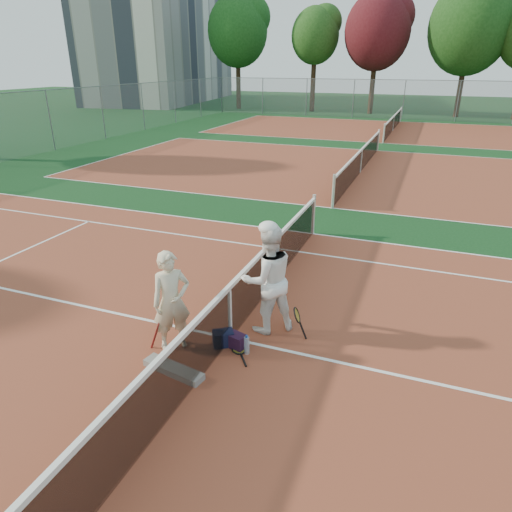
{
  "coord_description": "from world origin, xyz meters",
  "views": [
    {
      "loc": [
        2.76,
        -5.97,
        4.34
      ],
      "look_at": [
        0.0,
        1.2,
        1.05
      ],
      "focal_mm": 32.0,
      "sensor_mm": 36.0,
      "label": 1
    }
  ],
  "objects_px": {
    "net_main": "(230,313)",
    "water_bottle": "(247,346)",
    "player_a": "(171,301)",
    "racket_black_held": "(297,323)",
    "racket_red": "(160,333)",
    "sports_bag_purple": "(237,341)",
    "racket_spare": "(239,349)",
    "player_b": "(268,279)",
    "sports_bag_navy": "(223,338)",
    "apartment_block": "(162,31)"
  },
  "relations": [
    {
      "from": "net_main",
      "to": "water_bottle",
      "type": "height_order",
      "value": "net_main"
    },
    {
      "from": "player_a",
      "to": "racket_black_held",
      "type": "xyz_separation_m",
      "value": [
        1.8,
        0.95,
        -0.55
      ]
    },
    {
      "from": "racket_red",
      "to": "sports_bag_purple",
      "type": "relative_size",
      "value": 1.91
    },
    {
      "from": "racket_red",
      "to": "racket_spare",
      "type": "xyz_separation_m",
      "value": [
        1.22,
        0.4,
        -0.27
      ]
    },
    {
      "from": "player_b",
      "to": "sports_bag_navy",
      "type": "xyz_separation_m",
      "value": [
        -0.5,
        -0.75,
        -0.83
      ]
    },
    {
      "from": "net_main",
      "to": "sports_bag_purple",
      "type": "distance_m",
      "value": 0.48
    },
    {
      "from": "racket_black_held",
      "to": "apartment_block",
      "type": "bearing_deg",
      "value": -64.86
    },
    {
      "from": "sports_bag_navy",
      "to": "apartment_block",
      "type": "bearing_deg",
      "value": 122.31
    },
    {
      "from": "racket_black_held",
      "to": "net_main",
      "type": "bearing_deg",
      "value": 14.02
    },
    {
      "from": "net_main",
      "to": "racket_black_held",
      "type": "distance_m",
      "value": 1.14
    },
    {
      "from": "net_main",
      "to": "racket_black_held",
      "type": "relative_size",
      "value": 19.28
    },
    {
      "from": "player_b",
      "to": "water_bottle",
      "type": "xyz_separation_m",
      "value": [
        -0.05,
        -0.83,
        -0.81
      ]
    },
    {
      "from": "racket_red",
      "to": "water_bottle",
      "type": "distance_m",
      "value": 1.43
    },
    {
      "from": "net_main",
      "to": "player_a",
      "type": "distance_m",
      "value": 0.99
    },
    {
      "from": "player_b",
      "to": "water_bottle",
      "type": "distance_m",
      "value": 1.16
    },
    {
      "from": "apartment_block",
      "to": "player_a",
      "type": "relative_size",
      "value": 13.11
    },
    {
      "from": "net_main",
      "to": "apartment_block",
      "type": "xyz_separation_m",
      "value": [
        -28.0,
        44.0,
        6.99
      ]
    },
    {
      "from": "racket_black_held",
      "to": "sports_bag_navy",
      "type": "distance_m",
      "value": 1.25
    },
    {
      "from": "sports_bag_purple",
      "to": "player_b",
      "type": "bearing_deg",
      "value": 69.88
    },
    {
      "from": "net_main",
      "to": "sports_bag_purple",
      "type": "xyz_separation_m",
      "value": [
        0.2,
        -0.2,
        -0.39
      ]
    },
    {
      "from": "apartment_block",
      "to": "sports_bag_purple",
      "type": "distance_m",
      "value": 52.94
    },
    {
      "from": "player_b",
      "to": "racket_black_held",
      "type": "height_order",
      "value": "player_b"
    },
    {
      "from": "player_a",
      "to": "racket_red",
      "type": "relative_size",
      "value": 2.92
    },
    {
      "from": "sports_bag_purple",
      "to": "racket_spare",
      "type": "bearing_deg",
      "value": -43.31
    },
    {
      "from": "racket_red",
      "to": "player_a",
      "type": "bearing_deg",
      "value": 14.29
    },
    {
      "from": "net_main",
      "to": "water_bottle",
      "type": "relative_size",
      "value": 36.6
    },
    {
      "from": "net_main",
      "to": "racket_black_held",
      "type": "height_order",
      "value": "net_main"
    },
    {
      "from": "player_a",
      "to": "player_b",
      "type": "relative_size",
      "value": 0.87
    },
    {
      "from": "racket_red",
      "to": "sports_bag_purple",
      "type": "bearing_deg",
      "value": 0.57
    },
    {
      "from": "racket_black_held",
      "to": "sports_bag_navy",
      "type": "bearing_deg",
      "value": 22.47
    },
    {
      "from": "racket_red",
      "to": "racket_black_held",
      "type": "bearing_deg",
      "value": 7.54
    },
    {
      "from": "racket_black_held",
      "to": "water_bottle",
      "type": "distance_m",
      "value": 0.96
    },
    {
      "from": "apartment_block",
      "to": "sports_bag_navy",
      "type": "relative_size",
      "value": 66.24
    },
    {
      "from": "sports_bag_navy",
      "to": "water_bottle",
      "type": "relative_size",
      "value": 1.11
    },
    {
      "from": "racket_red",
      "to": "water_bottle",
      "type": "xyz_separation_m",
      "value": [
        1.38,
        0.36,
        -0.14
      ]
    },
    {
      "from": "sports_bag_navy",
      "to": "sports_bag_purple",
      "type": "xyz_separation_m",
      "value": [
        0.24,
        0.02,
        -0.01
      ]
    },
    {
      "from": "net_main",
      "to": "racket_red",
      "type": "xyz_separation_m",
      "value": [
        -0.96,
        -0.65,
        -0.22
      ]
    },
    {
      "from": "net_main",
      "to": "racket_red",
      "type": "height_order",
      "value": "net_main"
    },
    {
      "from": "racket_black_held",
      "to": "racket_spare",
      "type": "relative_size",
      "value": 0.95
    },
    {
      "from": "racket_red",
      "to": "sports_bag_navy",
      "type": "xyz_separation_m",
      "value": [
        0.92,
        0.44,
        -0.16
      ]
    },
    {
      "from": "net_main",
      "to": "player_a",
      "type": "bearing_deg",
      "value": -145.93
    },
    {
      "from": "sports_bag_navy",
      "to": "water_bottle",
      "type": "bearing_deg",
      "value": -10.09
    },
    {
      "from": "racket_black_held",
      "to": "water_bottle",
      "type": "xyz_separation_m",
      "value": [
        -0.61,
        -0.72,
        -0.13
      ]
    },
    {
      "from": "player_b",
      "to": "water_bottle",
      "type": "height_order",
      "value": "player_b"
    },
    {
      "from": "player_a",
      "to": "player_b",
      "type": "xyz_separation_m",
      "value": [
        1.24,
        1.06,
        0.12
      ]
    },
    {
      "from": "sports_bag_purple",
      "to": "racket_red",
      "type": "bearing_deg",
      "value": -158.42
    },
    {
      "from": "sports_bag_navy",
      "to": "sports_bag_purple",
      "type": "height_order",
      "value": "sports_bag_navy"
    },
    {
      "from": "sports_bag_purple",
      "to": "net_main",
      "type": "bearing_deg",
      "value": 135.56
    },
    {
      "from": "player_b",
      "to": "racket_red",
      "type": "xyz_separation_m",
      "value": [
        -1.43,
        -1.19,
        -0.67
      ]
    },
    {
      "from": "apartment_block",
      "to": "net_main",
      "type": "bearing_deg",
      "value": -57.53
    }
  ]
}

